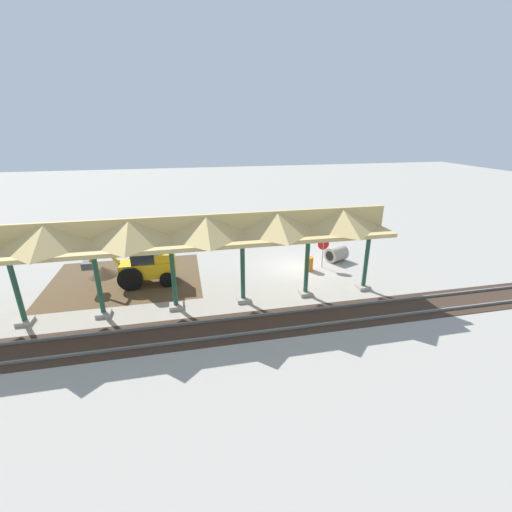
{
  "coord_description": "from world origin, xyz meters",
  "views": [
    {
      "loc": [
        7.05,
        20.14,
        8.93
      ],
      "look_at": [
        3.02,
        1.45,
        1.6
      ],
      "focal_mm": 24.0,
      "sensor_mm": 36.0,
      "label": 1
    }
  ],
  "objects_px": {
    "traffic_barrel": "(309,264)",
    "backhoe": "(145,264)",
    "stop_sign": "(323,247)",
    "concrete_pipe": "(336,254)"
  },
  "relations": [
    {
      "from": "concrete_pipe",
      "to": "traffic_barrel",
      "type": "distance_m",
      "value": 2.67
    },
    {
      "from": "backhoe",
      "to": "concrete_pipe",
      "type": "xyz_separation_m",
      "value": [
        -12.66,
        -1.02,
        -0.74
      ]
    },
    {
      "from": "stop_sign",
      "to": "traffic_barrel",
      "type": "height_order",
      "value": "stop_sign"
    },
    {
      "from": "concrete_pipe",
      "to": "backhoe",
      "type": "bearing_deg",
      "value": 4.59
    },
    {
      "from": "backhoe",
      "to": "traffic_barrel",
      "type": "xyz_separation_m",
      "value": [
        -10.23,
        0.07,
        -0.82
      ]
    },
    {
      "from": "traffic_barrel",
      "to": "backhoe",
      "type": "bearing_deg",
      "value": -0.39
    },
    {
      "from": "backhoe",
      "to": "traffic_barrel",
      "type": "bearing_deg",
      "value": 179.61
    },
    {
      "from": "stop_sign",
      "to": "concrete_pipe",
      "type": "xyz_separation_m",
      "value": [
        -1.4,
        -0.83,
        -0.91
      ]
    },
    {
      "from": "backhoe",
      "to": "stop_sign",
      "type": "bearing_deg",
      "value": -179.07
    },
    {
      "from": "stop_sign",
      "to": "backhoe",
      "type": "bearing_deg",
      "value": 0.93
    }
  ]
}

